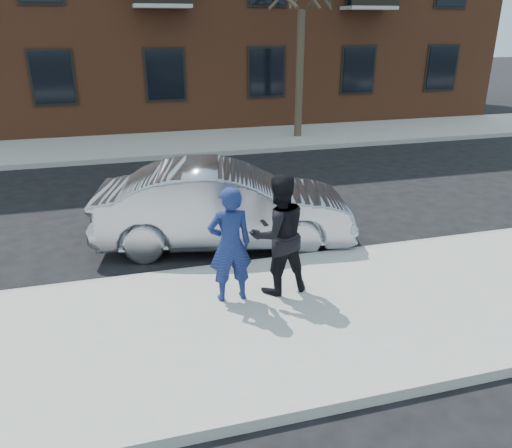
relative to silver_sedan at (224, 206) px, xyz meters
name	(u,v)px	position (x,y,z in m)	size (l,w,h in m)	color
ground	(264,319)	(-0.03, -2.72, -0.77)	(100.00, 100.00, 0.00)	black
near_sidewalk	(269,324)	(-0.03, -2.97, -0.70)	(50.00, 3.50, 0.15)	#9C9A93
near_curb	(238,267)	(-0.03, -1.17, -0.70)	(50.00, 0.10, 0.15)	#999691
far_sidewalk	(172,144)	(-0.03, 8.53, -0.70)	(50.00, 3.50, 0.15)	#9C9A93
far_curb	(178,156)	(-0.03, 6.73, -0.70)	(50.00, 0.10, 0.15)	#999691
silver_sedan	(224,206)	(0.00, 0.00, 0.00)	(1.63, 4.69, 1.54)	#999BA3
man_hoodie	(230,245)	(-0.40, -2.27, 0.24)	(0.63, 0.49, 1.72)	navy
man_peacoat	(279,234)	(0.33, -2.21, 0.29)	(0.96, 0.79, 1.82)	black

